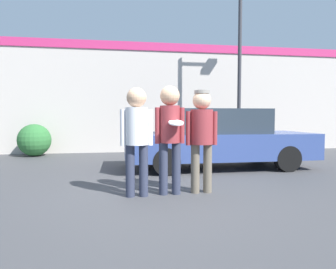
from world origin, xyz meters
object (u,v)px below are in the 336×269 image
object	(u,v)px
person_middle_with_frisbee	(170,129)
person_right	(202,131)
parked_car_near	(217,139)
street_lamp	(247,46)
shrub	(34,140)
person_left	(137,131)

from	to	relation	value
person_middle_with_frisbee	person_right	xyz separation A→B (m)	(0.56, 0.03, -0.03)
parked_car_near	street_lamp	xyz separation A→B (m)	(1.66, 2.00, 2.86)
person_middle_with_frisbee	person_right	size ratio (longest dim) A/B	1.04
parked_car_near	shrub	size ratio (longest dim) A/B	4.42
street_lamp	person_left	bearing A→B (deg)	-130.65
person_right	parked_car_near	world-z (taller)	person_right
person_left	person_right	size ratio (longest dim) A/B	1.01
shrub	person_middle_with_frisbee	bearing A→B (deg)	-56.92
person_left	parked_car_near	distance (m)	3.34
person_right	person_middle_with_frisbee	bearing A→B (deg)	-177.28
person_left	street_lamp	size ratio (longest dim) A/B	0.30
person_right	parked_car_near	bearing A→B (deg)	65.87
person_left	street_lamp	world-z (taller)	street_lamp
parked_car_near	shrub	xyz separation A→B (m)	(-5.28, 3.15, -0.21)
person_left	shrub	bearing A→B (deg)	118.65
parked_car_near	street_lamp	size ratio (longest dim) A/B	0.81
person_middle_with_frisbee	street_lamp	xyz separation A→B (m)	(3.29, 4.44, 2.51)
person_left	person_right	bearing A→B (deg)	3.97
person_left	person_middle_with_frisbee	bearing A→B (deg)	5.21
person_right	parked_car_near	distance (m)	2.66
person_right	parked_car_near	xyz separation A→B (m)	(1.08, 2.41, -0.33)
person_middle_with_frisbee	person_right	distance (m)	0.56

